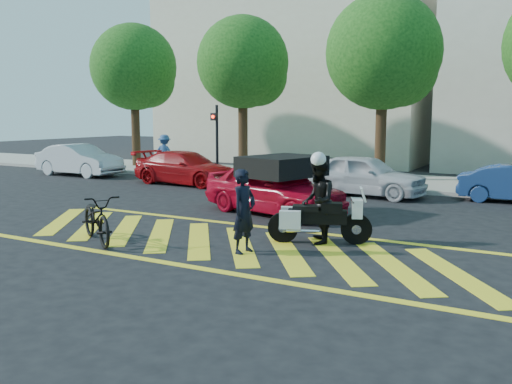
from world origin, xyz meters
The scene contains 18 objects.
ground centered at (0.00, 0.00, 0.00)m, with size 90.00×90.00×0.00m, color black.
sidewalk centered at (0.00, 12.00, 0.07)m, with size 60.00×5.00×0.15m, color #9E998E.
crosswalk centered at (-0.04, 0.00, 0.00)m, with size 12.33×4.00×0.01m.
building_left centered at (-8.00, 21.00, 5.00)m, with size 16.00×8.00×10.00m, color beige.
tree_far_left centered at (-12.87, 12.06, 5.05)m, with size 4.40×4.40×7.41m.
tree_left centered at (-6.37, 12.06, 4.99)m, with size 4.20×4.20×7.26m.
tree_center centered at (0.13, 12.06, 5.10)m, with size 4.60×4.60×7.56m.
signal_pole centered at (-6.50, 9.74, 1.92)m, with size 0.28×0.43×3.20m.
officer_bike centered at (0.89, -0.53, 0.86)m, with size 0.62×0.41×1.71m, color black.
bicycle centered at (-2.40, -1.30, 0.54)m, with size 0.72×2.06×1.08m, color black.
police_motorcycle centered at (1.87, 0.98, 0.54)m, with size 2.14×1.20×1.00m.
officer_moto centered at (1.85, 0.99, 0.92)m, with size 0.90×0.70×1.84m, color black.
red_convertible centered at (-0.60, 3.68, 0.75)m, with size 1.76×4.38×1.49m, color #B70821.
parked_far_left centered at (-12.89, 7.98, 0.72)m, with size 1.52×4.35×1.43m, color #B7BBBF.
parked_left centered at (-6.70, 7.80, 0.66)m, with size 1.86×4.57×1.33m, color #9F090D.
parked_mid_left centered at (-1.24, 9.20, 0.61)m, with size 2.02×4.38×1.22m, color #232326.
parked_mid_right centered at (0.57, 8.23, 0.72)m, with size 1.70×4.22×1.44m, color silver.
pedestrian_left centered at (-9.95, 10.53, 1.00)m, with size 1.10×0.63×1.71m, color #2F5183.
Camera 1 is at (6.32, -9.79, 2.79)m, focal length 38.00 mm.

